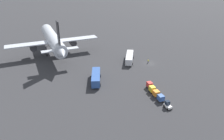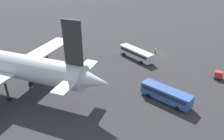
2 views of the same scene
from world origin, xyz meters
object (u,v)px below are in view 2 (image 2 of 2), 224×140
airplane (10,65)px  worker_person (155,51)px  shuttle_bus_near (136,53)px  cargo_cart_red (218,75)px  shuttle_bus_far (166,94)px

airplane → worker_person: (-23.70, -36.36, -6.14)m
airplane → shuttle_bus_near: (-19.32, -29.69, -5.18)m
shuttle_bus_near → airplane: bearing=83.1°
shuttle_bus_near → worker_person: 8.04m
shuttle_bus_near → cargo_cart_red: size_ratio=5.97×
shuttle_bus_near → worker_person: shuttle_bus_near is taller
shuttle_bus_far → cargo_cart_red: shuttle_bus_far is taller
worker_person → cargo_cart_red: (-19.20, 9.44, 0.32)m
airplane → shuttle_bus_far: size_ratio=4.10×
airplane → shuttle_bus_far: (-32.82, -11.25, -5.14)m
shuttle_bus_near → shuttle_bus_far: 22.85m
worker_person → shuttle_bus_far: bearing=110.0°
shuttle_bus_far → shuttle_bus_near: bearing=-37.4°
airplane → cargo_cart_red: (-42.90, -26.92, -5.82)m
shuttle_bus_near → shuttle_bus_far: bearing=152.4°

